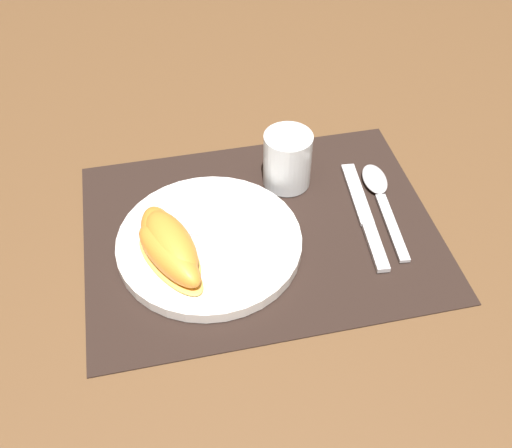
{
  "coord_description": "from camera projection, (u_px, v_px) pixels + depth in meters",
  "views": [
    {
      "loc": [
        -0.12,
        -0.53,
        0.59
      ],
      "look_at": [
        -0.01,
        -0.01,
        0.02
      ],
      "focal_mm": 42.0,
      "sensor_mm": 36.0,
      "label": 1
    }
  ],
  "objects": [
    {
      "name": "spoon",
      "position": [
        379.0,
        191.0,
        0.84
      ],
      "size": [
        0.04,
        0.19,
        0.01
      ],
      "color": "silver",
      "rests_on": "placemat"
    },
    {
      "name": "citrus_wedge_0",
      "position": [
        162.0,
        240.0,
        0.74
      ],
      "size": [
        0.07,
        0.12,
        0.03
      ],
      "color": "#F7C656",
      "rests_on": "plate"
    },
    {
      "name": "ground_plane",
      "position": [
        261.0,
        231.0,
        0.8
      ],
      "size": [
        3.0,
        3.0,
        0.0
      ],
      "primitive_type": "plane",
      "color": "brown"
    },
    {
      "name": "knife",
      "position": [
        365.0,
        217.0,
        0.81
      ],
      "size": [
        0.04,
        0.2,
        0.01
      ],
      "color": "silver",
      "rests_on": "placemat"
    },
    {
      "name": "plate",
      "position": [
        209.0,
        243.0,
        0.77
      ],
      "size": [
        0.24,
        0.24,
        0.02
      ],
      "color": "white",
      "rests_on": "placemat"
    },
    {
      "name": "juice_glass",
      "position": [
        287.0,
        162.0,
        0.84
      ],
      "size": [
        0.07,
        0.07,
        0.08
      ],
      "color": "silver",
      "rests_on": "placemat"
    },
    {
      "name": "citrus_wedge_1",
      "position": [
        171.0,
        245.0,
        0.73
      ],
      "size": [
        0.09,
        0.13,
        0.04
      ],
      "color": "#F7C656",
      "rests_on": "plate"
    },
    {
      "name": "citrus_wedge_2",
      "position": [
        169.0,
        257.0,
        0.72
      ],
      "size": [
        0.1,
        0.13,
        0.04
      ],
      "color": "#F7C656",
      "rests_on": "plate"
    },
    {
      "name": "fork",
      "position": [
        198.0,
        232.0,
        0.77
      ],
      "size": [
        0.17,
        0.08,
        0.0
      ],
      "color": "silver",
      "rests_on": "plate"
    },
    {
      "name": "placemat",
      "position": [
        261.0,
        229.0,
        0.8
      ],
      "size": [
        0.46,
        0.35,
        0.0
      ],
      "color": "black",
      "rests_on": "ground_plane"
    }
  ]
}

